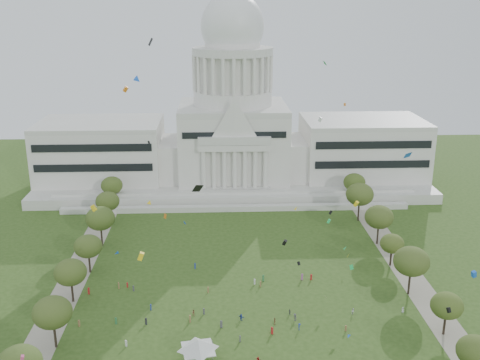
% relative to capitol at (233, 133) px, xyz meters
% --- Properties ---
extents(ground, '(400.00, 400.00, 0.00)m').
position_rel_capitol_xyz_m(ground, '(0.00, -113.59, -22.30)').
color(ground, '#2E4B18').
rests_on(ground, ground).
extents(capitol, '(160.00, 64.50, 91.30)m').
position_rel_capitol_xyz_m(capitol, '(0.00, 0.00, 0.00)').
color(capitol, beige).
rests_on(capitol, ground).
extents(path_left, '(8.00, 160.00, 0.04)m').
position_rel_capitol_xyz_m(path_left, '(-48.00, -83.59, -22.28)').
color(path_left, gray).
rests_on(path_left, ground).
extents(path_right, '(8.00, 160.00, 0.04)m').
position_rel_capitol_xyz_m(path_right, '(48.00, -83.59, -22.28)').
color(path_right, gray).
rests_on(path_right, ground).
extents(row_tree_r_0, '(7.67, 7.67, 10.91)m').
position_rel_capitol_xyz_m(row_tree_r_0, '(44.94, -133.18, -14.55)').
color(row_tree_r_0, black).
rests_on(row_tree_r_0, ground).
extents(row_tree_l_1, '(8.86, 8.86, 12.59)m').
position_rel_capitol_xyz_m(row_tree_l_1, '(-44.07, -116.55, -13.34)').
color(row_tree_l_1, black).
rests_on(row_tree_l_1, ground).
extents(row_tree_r_1, '(7.58, 7.58, 10.78)m').
position_rel_capitol_xyz_m(row_tree_r_1, '(46.22, -115.34, -14.64)').
color(row_tree_r_1, black).
rests_on(row_tree_r_1, ground).
extents(row_tree_l_2, '(8.42, 8.42, 11.97)m').
position_rel_capitol_xyz_m(row_tree_l_2, '(-45.04, -96.29, -13.79)').
color(row_tree_l_2, black).
rests_on(row_tree_l_2, ground).
extents(row_tree_r_2, '(9.55, 9.55, 13.58)m').
position_rel_capitol_xyz_m(row_tree_r_2, '(44.17, -96.15, -12.64)').
color(row_tree_r_2, black).
rests_on(row_tree_r_2, ground).
extents(row_tree_l_3, '(8.12, 8.12, 11.55)m').
position_rel_capitol_xyz_m(row_tree_l_3, '(-44.09, -79.67, -14.09)').
color(row_tree_l_3, black).
rests_on(row_tree_l_3, ground).
extents(row_tree_r_3, '(7.01, 7.01, 9.98)m').
position_rel_capitol_xyz_m(row_tree_r_3, '(44.40, -79.10, -15.21)').
color(row_tree_r_3, black).
rests_on(row_tree_r_3, ground).
extents(row_tree_l_4, '(9.29, 9.29, 13.21)m').
position_rel_capitol_xyz_m(row_tree_l_4, '(-44.08, -61.17, -12.90)').
color(row_tree_l_4, black).
rests_on(row_tree_l_4, ground).
extents(row_tree_r_4, '(9.19, 9.19, 13.06)m').
position_rel_capitol_xyz_m(row_tree_r_4, '(44.76, -63.55, -13.01)').
color(row_tree_r_4, black).
rests_on(row_tree_r_4, ground).
extents(row_tree_l_5, '(8.33, 8.33, 11.85)m').
position_rel_capitol_xyz_m(row_tree_l_5, '(-45.22, -42.58, -13.88)').
color(row_tree_l_5, black).
rests_on(row_tree_l_5, ground).
extents(row_tree_r_5, '(9.82, 9.82, 13.96)m').
position_rel_capitol_xyz_m(row_tree_r_5, '(43.49, -43.40, -12.37)').
color(row_tree_r_5, black).
rests_on(row_tree_r_5, ground).
extents(row_tree_l_6, '(8.19, 8.19, 11.64)m').
position_rel_capitol_xyz_m(row_tree_l_6, '(-46.87, -24.45, -14.02)').
color(row_tree_l_6, black).
rests_on(row_tree_l_6, ground).
extents(row_tree_r_6, '(8.42, 8.42, 11.97)m').
position_rel_capitol_xyz_m(row_tree_r_6, '(45.96, -25.46, -13.79)').
color(row_tree_r_6, black).
rests_on(row_tree_r_6, ground).
extents(event_tent, '(11.01, 11.01, 5.29)m').
position_rel_capitol_xyz_m(event_tent, '(-11.50, -123.00, -18.19)').
color(event_tent, '#4C4C4C').
rests_on(event_tent, ground).
extents(person_0, '(0.89, 0.86, 1.54)m').
position_rel_capitol_xyz_m(person_0, '(39.67, -105.36, -21.52)').
color(person_0, silver).
rests_on(person_0, ground).
extents(person_2, '(0.88, 0.94, 1.66)m').
position_rel_capitol_xyz_m(person_2, '(26.95, -105.55, -21.47)').
color(person_2, silver).
rests_on(person_2, ground).
extents(person_3, '(1.20, 1.38, 1.91)m').
position_rel_capitol_xyz_m(person_3, '(11.86, -107.91, -21.34)').
color(person_3, '#4C4C51').
rests_on(person_3, ground).
extents(person_4, '(0.95, 1.25, 1.90)m').
position_rel_capitol_xyz_m(person_4, '(6.69, -109.43, -21.35)').
color(person_4, olive).
rests_on(person_4, ground).
extents(person_5, '(1.70, 1.38, 1.73)m').
position_rel_capitol_xyz_m(person_5, '(-1.39, -107.23, -21.43)').
color(person_5, navy).
rests_on(person_5, ground).
extents(person_8, '(0.87, 0.57, 1.72)m').
position_rel_capitol_xyz_m(person_8, '(-13.26, -104.57, -21.43)').
color(person_8, olive).
rests_on(person_8, ground).
extents(person_9, '(0.81, 1.25, 1.78)m').
position_rel_capitol_xyz_m(person_9, '(12.36, -112.09, -21.41)').
color(person_9, navy).
rests_on(person_9, ground).
extents(person_10, '(0.81, 1.02, 1.54)m').
position_rel_capitol_xyz_m(person_10, '(10.95, -105.13, -21.52)').
color(person_10, '#4C4C51').
rests_on(person_10, ground).
extents(person_11, '(1.49, 1.33, 1.55)m').
position_rel_capitol_xyz_m(person_11, '(1.54, -124.46, -21.52)').
color(person_11, '#B21E1E').
rests_on(person_11, ground).
extents(distant_crowd, '(65.58, 38.80, 1.90)m').
position_rel_capitol_xyz_m(distant_crowd, '(-11.94, -98.86, -21.42)').
color(distant_crowd, olive).
rests_on(distant_crowd, ground).
extents(kite_swarm, '(94.72, 98.12, 63.86)m').
position_rel_capitol_xyz_m(kite_swarm, '(-1.17, -107.00, 4.68)').
color(kite_swarm, orange).
rests_on(kite_swarm, ground).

